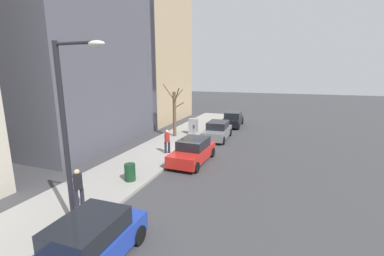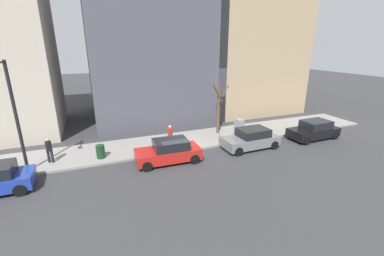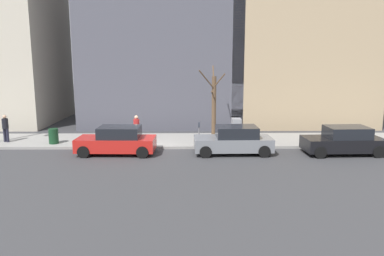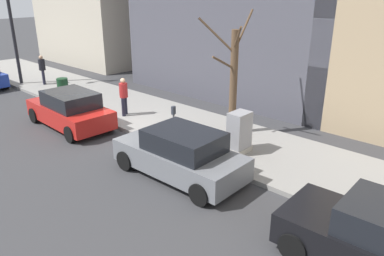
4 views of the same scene
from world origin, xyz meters
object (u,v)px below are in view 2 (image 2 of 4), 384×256
at_px(parking_meter, 219,133).
at_px(pedestrian_midblock, 49,149).
at_px(utility_box, 239,128).
at_px(bare_tree, 218,109).
at_px(parked_car_red, 169,151).
at_px(parked_car_grey, 251,139).
at_px(pedestrian_near_meter, 170,135).
at_px(streetlamp, 13,110).
at_px(trash_bin, 101,152).
at_px(parked_car_black, 314,130).
at_px(office_block_center, 148,41).
at_px(office_tower_left, 242,6).

relative_size(parking_meter, pedestrian_midblock, 0.81).
distance_m(utility_box, bare_tree, 2.31).
bearing_deg(parked_car_red, pedestrian_midblock, 72.99).
xyz_separation_m(parked_car_grey, parked_car_red, (0.01, 6.36, 0.00)).
distance_m(bare_tree, pedestrian_near_meter, 5.10).
xyz_separation_m(parked_car_red, bare_tree, (3.67, -5.50, 1.54)).
relative_size(utility_box, streetlamp, 0.22).
xyz_separation_m(bare_tree, trash_bin, (-1.68, 9.65, -1.68)).
bearing_deg(streetlamp, parked_car_black, -94.26).
relative_size(bare_tree, office_block_center, 0.30).
bearing_deg(office_block_center, parking_meter, -166.36).
height_order(pedestrian_midblock, office_block_center, office_block_center).
relative_size(pedestrian_near_meter, office_block_center, 0.11).
bearing_deg(utility_box, parked_car_black, -114.80).
xyz_separation_m(parked_car_black, streetlamp, (1.54, 20.68, 3.28)).
relative_size(parked_car_red, bare_tree, 0.93).
height_order(parked_car_red, streetlamp, streetlamp).
distance_m(trash_bin, office_block_center, 14.09).
xyz_separation_m(utility_box, pedestrian_midblock, (0.08, 13.98, 0.24)).
distance_m(streetlamp, office_block_center, 15.59).
distance_m(parked_car_black, office_tower_left, 16.29).
bearing_deg(parking_meter, streetlamp, 90.75).
height_order(streetlamp, bare_tree, streetlamp).
distance_m(parking_meter, utility_box, 2.44).
relative_size(streetlamp, bare_tree, 1.42).
distance_m(parked_car_grey, office_block_center, 15.09).
relative_size(streetlamp, office_block_center, 0.42).
relative_size(parked_car_grey, streetlamp, 0.65).
bearing_deg(parked_car_red, parking_meter, -69.34).
xyz_separation_m(streetlamp, pedestrian_midblock, (1.10, -1.17, -2.93)).
xyz_separation_m(trash_bin, office_tower_left, (10.10, -16.64, 10.86)).
bearing_deg(streetlamp, parking_meter, -89.25).
bearing_deg(streetlamp, office_block_center, -42.24).
relative_size(trash_bin, office_block_center, 0.06).
xyz_separation_m(parking_meter, utility_box, (0.85, -2.29, -0.13)).
bearing_deg(office_tower_left, utility_box, 149.59).
distance_m(utility_box, trash_bin, 10.95).
distance_m(streetlamp, pedestrian_midblock, 3.34).
bearing_deg(pedestrian_midblock, utility_box, 23.96).
distance_m(pedestrian_near_meter, pedestrian_midblock, 7.96).
bearing_deg(parking_meter, office_block_center, 13.64).
distance_m(bare_tree, pedestrian_midblock, 12.80).
height_order(trash_bin, pedestrian_near_meter, pedestrian_near_meter).
bearing_deg(utility_box, pedestrian_midblock, 89.68).
distance_m(parked_car_grey, utility_box, 2.43).
height_order(office_tower_left, office_block_center, office_tower_left).
distance_m(parking_meter, office_tower_left, 16.88).
xyz_separation_m(parking_meter, office_block_center, (11.04, 2.68, 6.74)).
height_order(parked_car_black, parking_meter, parked_car_black).
height_order(bare_tree, pedestrian_midblock, bare_tree).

